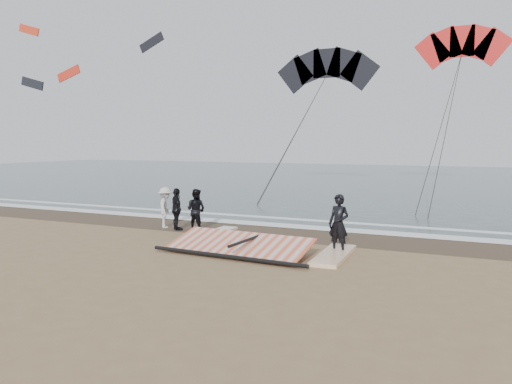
# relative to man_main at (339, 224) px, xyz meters

# --- Properties ---
(ground) EXTENTS (120.00, 120.00, 0.00)m
(ground) POSITION_rel_man_main_xyz_m (-2.72, -2.12, -0.87)
(ground) COLOR #8C704C
(ground) RESTS_ON ground
(sea) EXTENTS (120.00, 54.00, 0.02)m
(sea) POSITION_rel_man_main_xyz_m (-2.72, 30.88, -0.86)
(sea) COLOR #233838
(sea) RESTS_ON ground
(wet_sand) EXTENTS (120.00, 2.80, 0.01)m
(wet_sand) POSITION_rel_man_main_xyz_m (-2.72, 2.38, -0.87)
(wet_sand) COLOR #4C3D2B
(wet_sand) RESTS_ON ground
(foam_near) EXTENTS (120.00, 0.90, 0.01)m
(foam_near) POSITION_rel_man_main_xyz_m (-2.72, 3.78, -0.84)
(foam_near) COLOR white
(foam_near) RESTS_ON sea
(foam_far) EXTENTS (120.00, 0.45, 0.01)m
(foam_far) POSITION_rel_man_main_xyz_m (-2.72, 5.48, -0.84)
(foam_far) COLOR white
(foam_far) RESTS_ON sea
(man_main) EXTENTS (0.72, 0.56, 1.74)m
(man_main) POSITION_rel_man_main_xyz_m (0.00, 0.00, 0.00)
(man_main) COLOR black
(man_main) RESTS_ON ground
(board_white) EXTENTS (0.89, 2.76, 0.11)m
(board_white) POSITION_rel_man_main_xyz_m (0.01, -0.50, -0.82)
(board_white) COLOR white
(board_white) RESTS_ON ground
(board_cream) EXTENTS (0.60, 2.24, 0.09)m
(board_cream) POSITION_rel_man_main_xyz_m (-4.78, 1.28, -0.82)
(board_cream) COLOR white
(board_cream) RESTS_ON ground
(trio_cluster) EXTENTS (2.28, 1.32, 1.56)m
(trio_cluster) POSITION_rel_man_main_xyz_m (-6.49, 1.46, -0.09)
(trio_cluster) COLOR black
(trio_cluster) RESTS_ON ground
(sail_rig) EXTENTS (4.90, 2.12, 0.52)m
(sail_rig) POSITION_rel_man_main_xyz_m (-2.67, -1.19, -0.67)
(sail_rig) COLOR black
(sail_rig) RESTS_ON ground
(kite_red) EXTENTS (6.54, 7.26, 16.88)m
(kite_red) POSITION_rel_man_main_xyz_m (2.20, 21.84, 8.40)
(kite_red) COLOR red
(kite_red) RESTS_ON ground
(kite_dark) EXTENTS (8.38, 5.79, 13.82)m
(kite_dark) POSITION_rel_man_main_xyz_m (-6.45, 20.29, 7.23)
(kite_dark) COLOR black
(kite_dark) RESTS_ON ground
(distant_kites) EXTENTS (18.39, 6.12, 8.25)m
(distant_kites) POSITION_rel_man_main_xyz_m (-36.58, 26.88, 11.39)
(distant_kites) COLOR red
(distant_kites) RESTS_ON ground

